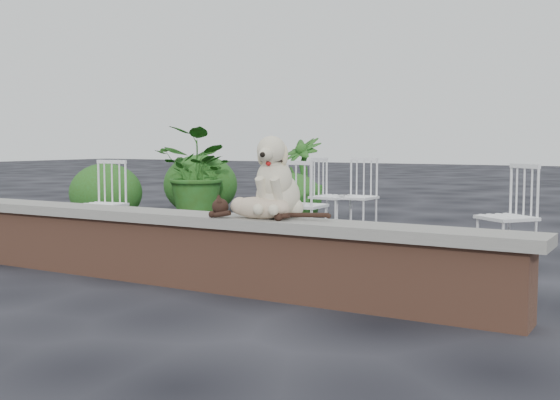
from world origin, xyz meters
The scene contains 13 objects.
ground centered at (0.00, 0.00, 0.00)m, with size 60.00×60.00×0.00m, color black.
brick_wall centered at (0.00, 0.00, 0.25)m, with size 6.00×0.30×0.50m, color brown.
capstone centered at (0.00, 0.00, 0.54)m, with size 6.20×0.40×0.08m, color slate.
dog centered at (1.16, 0.09, 0.89)m, with size 0.40×0.53×0.62m, color beige, non-canonical shape.
cat centered at (1.08, -0.06, 0.67)m, with size 1.07×0.26×0.18m, color tan, non-canonical shape.
chair_c centered at (0.23, 2.22, 0.47)m, with size 0.56×0.56×0.94m, color white, non-canonical shape.
chair_b centered at (0.27, 3.53, 0.47)m, with size 0.56×0.56×0.94m, color white, non-canonical shape.
chair_d centered at (2.38, 2.12, 0.47)m, with size 0.56×0.56×0.94m, color white, non-canonical shape.
chair_e centered at (-0.03, 3.42, 0.47)m, with size 0.56×0.56×0.94m, color white, non-canonical shape.
chair_a centered at (-1.72, 1.18, 0.47)m, with size 0.56×0.56×0.94m, color white, non-canonical shape.
potted_plant_a centered at (-2.59, 4.12, 0.68)m, with size 1.23×1.07×1.37m, color #284D16.
potted_plant_b centered at (-1.26, 4.90, 0.60)m, with size 0.67×0.67×1.20m, color #284D16.
shrubbery centered at (-2.90, 4.18, 0.40)m, with size 3.34×2.68×0.98m.
Camera 1 is at (3.75, -4.31, 1.14)m, focal length 44.25 mm.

